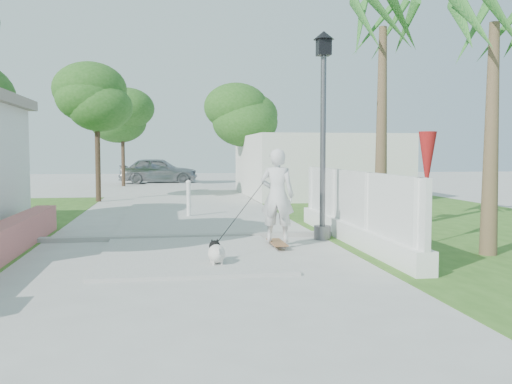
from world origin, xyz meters
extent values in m
plane|color=#B7B7B2|center=(0.00, 0.00, 0.00)|extent=(90.00, 90.00, 0.00)
cube|color=#B7B7B2|center=(0.00, 20.00, 0.03)|extent=(3.20, 36.00, 0.06)
cube|color=#999993|center=(0.00, 6.00, 0.05)|extent=(6.50, 0.25, 0.10)
cube|color=#335F1E|center=(7.00, 8.00, 0.01)|extent=(8.00, 20.00, 0.01)
cube|color=white|center=(3.40, 5.00, 0.20)|extent=(0.35, 7.00, 0.40)
cube|color=white|center=(3.40, 5.00, 0.95)|extent=(0.10, 7.00, 1.10)
cube|color=white|center=(3.40, 1.80, 0.75)|extent=(0.14, 0.14, 1.50)
cube|color=white|center=(3.40, 4.00, 0.75)|extent=(0.14, 0.14, 1.50)
cube|color=white|center=(3.40, 6.20, 0.75)|extent=(0.14, 0.14, 1.50)
cube|color=white|center=(3.40, 8.20, 0.75)|extent=(0.14, 0.14, 1.50)
cube|color=silver|center=(6.00, 18.00, 1.30)|extent=(6.00, 8.00, 2.60)
cylinder|color=#59595E|center=(2.90, 5.50, 0.15)|extent=(0.36, 0.36, 0.30)
cylinder|color=#59595E|center=(2.90, 5.50, 2.00)|extent=(0.12, 0.12, 4.00)
cube|color=black|center=(2.90, 5.50, 4.10)|extent=(0.28, 0.28, 0.35)
cone|color=black|center=(2.90, 5.50, 4.35)|extent=(0.44, 0.44, 0.18)
cylinder|color=white|center=(0.20, 10.00, 0.50)|extent=(0.12, 0.12, 1.00)
sphere|color=white|center=(0.20, 10.00, 1.02)|extent=(0.14, 0.14, 0.14)
cylinder|color=#59595E|center=(4.80, 4.50, 1.00)|extent=(0.04, 0.04, 2.00)
cone|color=#B2191A|center=(4.80, 4.50, 1.70)|extent=(0.36, 0.36, 1.20)
cylinder|color=#4C3826|center=(-3.00, 16.00, 1.92)|extent=(0.20, 0.20, 3.85)
ellipsoid|color=#1F5117|center=(-3.00, 16.00, 3.58)|extent=(3.40, 3.40, 2.55)
ellipsoid|color=#1F5117|center=(-2.80, 15.80, 3.92)|extent=(2.89, 2.89, 2.18)
ellipsoid|color=#1F5117|center=(-3.20, 16.20, 4.28)|extent=(2.55, 2.55, 1.90)
cylinder|color=#4C3826|center=(3.20, 20.00, 1.75)|extent=(0.20, 0.20, 3.50)
ellipsoid|color=#1F5117|center=(3.20, 20.00, 3.25)|extent=(3.00, 3.00, 2.25)
ellipsoid|color=#1F5117|center=(3.40, 19.80, 3.60)|extent=(2.55, 2.55, 1.92)
ellipsoid|color=#1F5117|center=(3.00, 20.20, 3.95)|extent=(2.25, 2.25, 1.68)
cylinder|color=#4C3826|center=(-2.80, 26.00, 1.92)|extent=(0.20, 0.20, 3.85)
ellipsoid|color=#1F5117|center=(-2.80, 26.00, 3.58)|extent=(3.20, 3.20, 2.40)
ellipsoid|color=#1F5117|center=(-2.60, 25.80, 3.92)|extent=(2.72, 2.72, 2.05)
ellipsoid|color=#1F5117|center=(-3.00, 26.20, 4.28)|extent=(2.40, 2.40, 1.79)
cone|color=brown|center=(4.60, 6.50, 2.40)|extent=(0.32, 0.32, 4.80)
cone|color=brown|center=(5.40, 3.20, 2.10)|extent=(0.32, 0.32, 4.20)
cube|color=#99623D|center=(1.73, 4.61, 0.10)|extent=(0.58, 0.99, 0.02)
imported|color=silver|center=(1.73, 4.61, 1.03)|extent=(0.78, 0.64, 1.84)
cylinder|color=gray|center=(1.64, 4.26, 0.04)|extent=(0.03, 0.07, 0.07)
cylinder|color=gray|center=(1.82, 4.26, 0.04)|extent=(0.03, 0.07, 0.07)
cylinder|color=gray|center=(1.64, 4.95, 0.04)|extent=(0.03, 0.07, 0.07)
cylinder|color=gray|center=(1.82, 4.95, 0.04)|extent=(0.03, 0.07, 0.07)
ellipsoid|color=silver|center=(0.38, 2.87, 0.22)|extent=(0.31, 0.49, 0.30)
sphere|color=black|center=(0.37, 3.09, 0.31)|extent=(0.19, 0.19, 0.19)
sphere|color=silver|center=(0.36, 3.18, 0.29)|extent=(0.09, 0.09, 0.09)
cone|color=black|center=(0.33, 3.09, 0.40)|extent=(0.06, 0.06, 0.07)
cone|color=black|center=(0.41, 3.09, 0.40)|extent=(0.06, 0.06, 0.07)
cylinder|color=silver|center=(0.31, 2.98, 0.07)|extent=(0.04, 0.04, 0.13)
cylinder|color=silver|center=(0.44, 2.98, 0.07)|extent=(0.04, 0.04, 0.13)
cylinder|color=silver|center=(0.32, 2.75, 0.07)|extent=(0.04, 0.04, 0.13)
cylinder|color=silver|center=(0.46, 2.76, 0.07)|extent=(0.04, 0.04, 0.13)
cylinder|color=silver|center=(0.40, 2.64, 0.30)|extent=(0.03, 0.12, 0.11)
imported|color=#98999F|center=(-0.90, 28.50, 0.79)|extent=(4.73, 2.15, 1.58)
camera|label=1|loc=(-0.41, -6.36, 1.88)|focal=40.00mm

